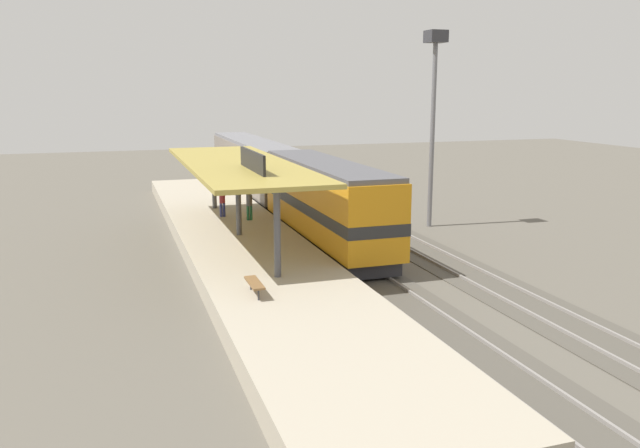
# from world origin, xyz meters

# --- Properties ---
(ground_plane) EXTENTS (120.00, 120.00, 0.00)m
(ground_plane) POSITION_xyz_m (2.00, 0.00, 0.00)
(ground_plane) COLOR #5B564C
(track_near) EXTENTS (3.20, 110.00, 0.16)m
(track_near) POSITION_xyz_m (0.00, 0.00, 0.03)
(track_near) COLOR #4E4941
(track_near) RESTS_ON ground
(track_far) EXTENTS (3.20, 110.00, 0.16)m
(track_far) POSITION_xyz_m (4.60, 0.00, 0.03)
(track_far) COLOR #4E4941
(track_far) RESTS_ON ground
(platform) EXTENTS (6.00, 44.00, 0.90)m
(platform) POSITION_xyz_m (-4.60, 0.00, 0.45)
(platform) COLOR #A89E89
(platform) RESTS_ON ground
(station_canopy) EXTENTS (5.20, 18.00, 4.70)m
(station_canopy) POSITION_xyz_m (-4.60, -0.09, 4.53)
(station_canopy) COLOR #47474C
(station_canopy) RESTS_ON platform
(platform_bench) EXTENTS (0.44, 1.70, 0.50)m
(platform_bench) POSITION_xyz_m (-6.00, -10.00, 1.34)
(platform_bench) COLOR #333338
(platform_bench) RESTS_ON platform
(locomotive) EXTENTS (2.93, 14.43, 4.44)m
(locomotive) POSITION_xyz_m (0.00, -0.49, 2.41)
(locomotive) COLOR #28282D
(locomotive) RESTS_ON track_near
(passenger_carriage_single) EXTENTS (2.90, 20.00, 4.24)m
(passenger_carriage_single) POSITION_xyz_m (0.00, 17.51, 2.31)
(passenger_carriage_single) COLOR #28282D
(passenger_carriage_single) RESTS_ON track_near
(light_mast) EXTENTS (1.10, 1.10, 11.70)m
(light_mast) POSITION_xyz_m (7.80, 2.52, 8.40)
(light_mast) COLOR slate
(light_mast) RESTS_ON ground
(person_waiting) EXTENTS (0.34, 0.34, 1.71)m
(person_waiting) POSITION_xyz_m (-3.28, 3.58, 1.85)
(person_waiting) COLOR #23603D
(person_waiting) RESTS_ON platform
(person_walking) EXTENTS (0.34, 0.34, 1.71)m
(person_walking) POSITION_xyz_m (-4.60, 5.05, 1.85)
(person_walking) COLOR navy
(person_walking) RESTS_ON platform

